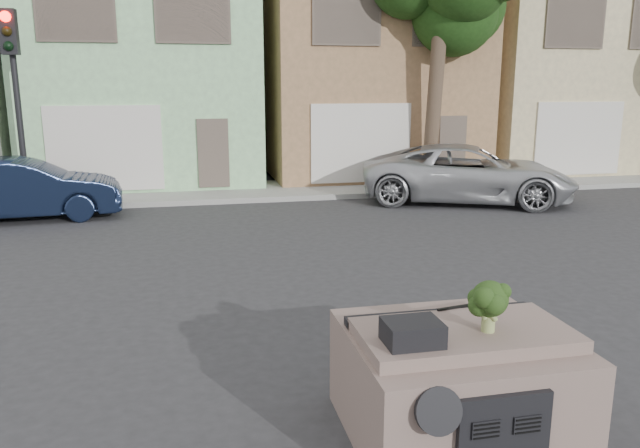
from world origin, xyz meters
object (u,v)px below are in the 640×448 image
object	(u,v)px
traffic_signal	(18,111)
broccoli	(489,306)
navy_sedan	(27,219)
silver_pickup	(467,202)

from	to	relation	value
traffic_signal	broccoli	world-z (taller)	traffic_signal
navy_sedan	silver_pickup	bearing A→B (deg)	-95.68
navy_sedan	broccoli	xyz separation A→B (m)	(6.40, -11.33, 1.36)
navy_sedan	silver_pickup	world-z (taller)	silver_pickup
traffic_signal	broccoli	xyz separation A→B (m)	(6.67, -12.74, -1.19)
navy_sedan	traffic_signal	size ratio (longest dim) A/B	0.89
traffic_signal	navy_sedan	bearing A→B (deg)	-78.95
silver_pickup	traffic_signal	xyz separation A→B (m)	(-11.81, 1.60, 2.55)
traffic_signal	broccoli	size ratio (longest dim) A/B	10.64
navy_sedan	broccoli	distance (m)	13.09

